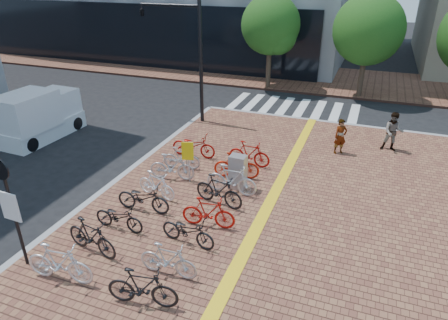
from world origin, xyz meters
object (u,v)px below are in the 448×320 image
at_px(bike_0, 59,263).
at_px(bike_12, 219,191).
at_px(notice_sign, 9,200).
at_px(bike_14, 237,165).
at_px(bike_5, 172,167).
at_px(bike_6, 181,158).
at_px(bike_1, 91,237).
at_px(bike_4, 156,185).
at_px(pedestrian_b, 393,132).
at_px(bike_3, 143,198).
at_px(bike_7, 194,145).
at_px(box_truck, 39,116).
at_px(bike_9, 168,260).
at_px(bike_13, 231,180).
at_px(bike_2, 119,217).
at_px(bike_11, 208,212).
at_px(yellow_sign, 188,155).
at_px(bike_8, 142,288).
at_px(bike_10, 188,231).
at_px(traffic_light_pole, 173,35).
at_px(utility_box, 238,172).
at_px(bike_15, 249,154).
at_px(pedestrian_a, 340,136).

height_order(bike_0, bike_12, bike_0).
bearing_deg(notice_sign, bike_14, 60.95).
bearing_deg(bike_5, bike_6, -6.22).
distance_m(bike_1, bike_5, 4.76).
distance_m(bike_4, pedestrian_b, 10.66).
relative_size(bike_3, bike_14, 1.07).
bearing_deg(bike_14, bike_1, 146.40).
distance_m(bike_7, box_truck, 8.01).
bearing_deg(pedestrian_b, bike_9, -119.28).
bearing_deg(bike_0, bike_6, -6.76).
bearing_deg(bike_13, notice_sign, 143.57).
bearing_deg(bike_7, bike_2, 178.33).
distance_m(bike_6, bike_11, 4.24).
bearing_deg(notice_sign, yellow_sign, 69.58).
bearing_deg(bike_8, bike_0, 80.56).
relative_size(bike_10, traffic_light_pole, 0.28).
height_order(bike_9, utility_box, utility_box).
xyz_separation_m(bike_13, pedestrian_b, (5.38, 6.10, 0.32)).
relative_size(bike_4, bike_14, 0.93).
xyz_separation_m(bike_6, bike_15, (2.49, 1.23, 0.06)).
distance_m(bike_9, bike_13, 4.61).
bearing_deg(bike_8, bike_6, 8.72).
distance_m(bike_11, traffic_light_pole, 11.04).
distance_m(bike_5, bike_14, 2.48).
bearing_deg(box_truck, traffic_light_pole, 42.03).
height_order(bike_2, yellow_sign, yellow_sign).
height_order(bike_7, bike_14, bike_14).
distance_m(bike_1, pedestrian_a, 11.18).
distance_m(bike_6, notice_sign, 7.15).
bearing_deg(bike_11, yellow_sign, 30.01).
distance_m(bike_6, bike_10, 4.98).
relative_size(bike_1, bike_13, 0.97).
height_order(bike_0, bike_11, bike_0).
distance_m(bike_14, bike_15, 1.20).
height_order(bike_10, bike_14, bike_14).
bearing_deg(bike_4, bike_8, -142.31).
relative_size(bike_12, pedestrian_b, 1.05).
relative_size(bike_1, bike_12, 0.99).
bearing_deg(bike_9, bike_12, -1.06).
distance_m(bike_10, notice_sign, 4.81).
bearing_deg(traffic_light_pole, bike_12, -54.34).
xyz_separation_m(bike_13, notice_sign, (-4.02, -5.64, 1.51)).
bearing_deg(bike_14, bike_6, 79.62).
xyz_separation_m(bike_2, bike_15, (2.44, 5.70, 0.08)).
relative_size(bike_2, bike_14, 0.96).
relative_size(bike_3, bike_8, 1.05).
bearing_deg(yellow_sign, bike_0, -97.77).
xyz_separation_m(bike_7, bike_13, (2.60, -2.39, 0.05)).
relative_size(bike_8, utility_box, 1.37).
distance_m(bike_8, bike_11, 3.58).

